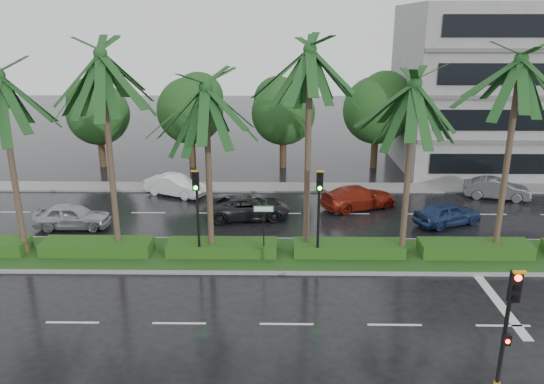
{
  "coord_description": "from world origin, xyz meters",
  "views": [
    {
      "loc": [
        -0.31,
        -22.23,
        10.66
      ],
      "look_at": [
        -0.63,
        1.5,
        3.08
      ],
      "focal_mm": 35.0,
      "sensor_mm": 36.0,
      "label": 1
    }
  ],
  "objects_px": {
    "street_sign": "(264,219)",
    "car_darkgrey": "(248,207)",
    "car_silver": "(72,216)",
    "car_red": "(359,197)",
    "signal_median_left": "(197,201)",
    "car_white": "(175,185)",
    "signal_near": "(506,332)",
    "car_blue": "(447,213)",
    "car_grey": "(496,189)"
  },
  "relations": [
    {
      "from": "signal_median_left",
      "to": "car_grey",
      "type": "distance_m",
      "value": 20.14
    },
    {
      "from": "signal_median_left",
      "to": "car_white",
      "type": "relative_size",
      "value": 1.08
    },
    {
      "from": "car_white",
      "to": "car_red",
      "type": "xyz_separation_m",
      "value": [
        11.5,
        -2.31,
        0.01
      ]
    },
    {
      "from": "signal_near",
      "to": "car_darkgrey",
      "type": "height_order",
      "value": "signal_near"
    },
    {
      "from": "car_silver",
      "to": "car_white",
      "type": "height_order",
      "value": "car_silver"
    },
    {
      "from": "street_sign",
      "to": "car_silver",
      "type": "height_order",
      "value": "street_sign"
    },
    {
      "from": "car_silver",
      "to": "car_red",
      "type": "xyz_separation_m",
      "value": [
        16.0,
        3.5,
        -0.0
      ]
    },
    {
      "from": "signal_near",
      "to": "signal_median_left",
      "type": "height_order",
      "value": "signal_median_left"
    },
    {
      "from": "car_silver",
      "to": "car_red",
      "type": "height_order",
      "value": "same"
    },
    {
      "from": "car_silver",
      "to": "car_red",
      "type": "relative_size",
      "value": 0.85
    },
    {
      "from": "car_silver",
      "to": "car_blue",
      "type": "relative_size",
      "value": 1.04
    },
    {
      "from": "signal_median_left",
      "to": "car_blue",
      "type": "distance_m",
      "value": 14.14
    },
    {
      "from": "street_sign",
      "to": "signal_near",
      "type": "bearing_deg",
      "value": -54.66
    },
    {
      "from": "car_darkgrey",
      "to": "car_silver",
      "type": "bearing_deg",
      "value": 92.78
    },
    {
      "from": "car_darkgrey",
      "to": "car_red",
      "type": "distance_m",
      "value": 6.8
    },
    {
      "from": "street_sign",
      "to": "car_grey",
      "type": "height_order",
      "value": "street_sign"
    },
    {
      "from": "car_red",
      "to": "street_sign",
      "type": "bearing_deg",
      "value": 121.39
    },
    {
      "from": "car_blue",
      "to": "car_silver",
      "type": "bearing_deg",
      "value": 69.06
    },
    {
      "from": "street_sign",
      "to": "car_darkgrey",
      "type": "relative_size",
      "value": 0.55
    },
    {
      "from": "car_blue",
      "to": "car_grey",
      "type": "xyz_separation_m",
      "value": [
        4.5,
        4.66,
        -0.0
      ]
    },
    {
      "from": "car_silver",
      "to": "car_darkgrey",
      "type": "distance_m",
      "value": 9.6
    },
    {
      "from": "signal_median_left",
      "to": "street_sign",
      "type": "relative_size",
      "value": 1.68
    },
    {
      "from": "car_darkgrey",
      "to": "car_grey",
      "type": "bearing_deg",
      "value": -83.72
    },
    {
      "from": "signal_median_left",
      "to": "car_grey",
      "type": "height_order",
      "value": "signal_median_left"
    },
    {
      "from": "signal_near",
      "to": "car_blue",
      "type": "distance_m",
      "value": 15.14
    },
    {
      "from": "car_blue",
      "to": "signal_near",
      "type": "bearing_deg",
      "value": 145.36
    },
    {
      "from": "signal_near",
      "to": "street_sign",
      "type": "relative_size",
      "value": 1.68
    },
    {
      "from": "car_white",
      "to": "car_silver",
      "type": "bearing_deg",
      "value": 167.23
    },
    {
      "from": "street_sign",
      "to": "car_darkgrey",
      "type": "distance_m",
      "value": 6.03
    },
    {
      "from": "street_sign",
      "to": "car_darkgrey",
      "type": "xyz_separation_m",
      "value": [
        -1.05,
        5.75,
        -1.46
      ]
    },
    {
      "from": "signal_median_left",
      "to": "car_white",
      "type": "distance_m",
      "value": 10.75
    },
    {
      "from": "car_silver",
      "to": "car_grey",
      "type": "bearing_deg",
      "value": -79.26
    },
    {
      "from": "car_blue",
      "to": "car_grey",
      "type": "relative_size",
      "value": 0.97
    },
    {
      "from": "car_white",
      "to": "car_darkgrey",
      "type": "height_order",
      "value": "car_white"
    },
    {
      "from": "car_white",
      "to": "car_grey",
      "type": "distance_m",
      "value": 20.5
    },
    {
      "from": "car_silver",
      "to": "street_sign",
      "type": "bearing_deg",
      "value": -112.72
    },
    {
      "from": "signal_median_left",
      "to": "street_sign",
      "type": "distance_m",
      "value": 3.13
    },
    {
      "from": "car_white",
      "to": "car_red",
      "type": "distance_m",
      "value": 11.73
    },
    {
      "from": "street_sign",
      "to": "car_grey",
      "type": "bearing_deg",
      "value": 33.26
    },
    {
      "from": "car_darkgrey",
      "to": "car_blue",
      "type": "distance_m",
      "value": 11.08
    },
    {
      "from": "signal_median_left",
      "to": "car_darkgrey",
      "type": "bearing_deg",
      "value": 71.78
    },
    {
      "from": "signal_near",
      "to": "car_red",
      "type": "height_order",
      "value": "signal_near"
    },
    {
      "from": "street_sign",
      "to": "car_white",
      "type": "relative_size",
      "value": 0.64
    },
    {
      "from": "car_white",
      "to": "street_sign",
      "type": "bearing_deg",
      "value": -123.73
    },
    {
      "from": "street_sign",
      "to": "car_blue",
      "type": "height_order",
      "value": "street_sign"
    },
    {
      "from": "signal_median_left",
      "to": "car_red",
      "type": "height_order",
      "value": "signal_median_left"
    },
    {
      "from": "car_blue",
      "to": "car_darkgrey",
      "type": "bearing_deg",
      "value": 62.22
    },
    {
      "from": "car_red",
      "to": "car_blue",
      "type": "height_order",
      "value": "car_red"
    },
    {
      "from": "signal_median_left",
      "to": "signal_near",
      "type": "bearing_deg",
      "value": -44.09
    },
    {
      "from": "signal_near",
      "to": "car_silver",
      "type": "height_order",
      "value": "signal_near"
    }
  ]
}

